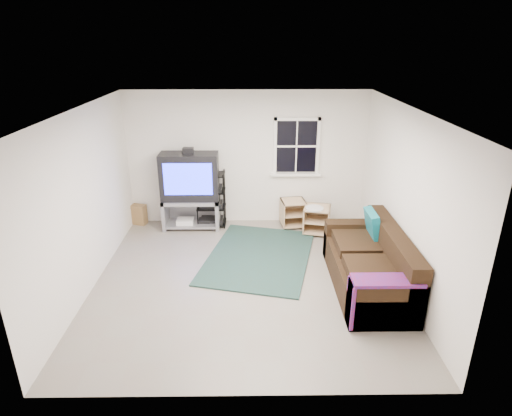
{
  "coord_description": "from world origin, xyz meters",
  "views": [
    {
      "loc": [
        0.08,
        -5.72,
        3.5
      ],
      "look_at": [
        0.15,
        0.4,
        1.04
      ],
      "focal_mm": 30.0,
      "sensor_mm": 36.0,
      "label": 1
    }
  ],
  "objects_px": {
    "side_table_left": "(292,212)",
    "sofa": "(371,266)",
    "tv_unit": "(190,185)",
    "side_table_right": "(317,217)",
    "av_rack": "(211,202)"
  },
  "relations": [
    {
      "from": "av_rack",
      "to": "side_table_right",
      "type": "height_order",
      "value": "av_rack"
    },
    {
      "from": "side_table_left",
      "to": "sofa",
      "type": "relative_size",
      "value": 0.25
    },
    {
      "from": "side_table_left",
      "to": "sofa",
      "type": "bearing_deg",
      "value": -67.38
    },
    {
      "from": "tv_unit",
      "to": "side_table_left",
      "type": "bearing_deg",
      "value": 1.33
    },
    {
      "from": "tv_unit",
      "to": "sofa",
      "type": "distance_m",
      "value": 3.71
    },
    {
      "from": "av_rack",
      "to": "side_table_right",
      "type": "relative_size",
      "value": 1.93
    },
    {
      "from": "side_table_right",
      "to": "tv_unit",
      "type": "bearing_deg",
      "value": 173.12
    },
    {
      "from": "tv_unit",
      "to": "sofa",
      "type": "relative_size",
      "value": 0.74
    },
    {
      "from": "side_table_left",
      "to": "sofa",
      "type": "distance_m",
      "value": 2.46
    },
    {
      "from": "side_table_left",
      "to": "av_rack",
      "type": "bearing_deg",
      "value": 179.09
    },
    {
      "from": "av_rack",
      "to": "sofa",
      "type": "bearing_deg",
      "value": -42.09
    },
    {
      "from": "side_table_right",
      "to": "sofa",
      "type": "relative_size",
      "value": 0.27
    },
    {
      "from": "tv_unit",
      "to": "side_table_right",
      "type": "height_order",
      "value": "tv_unit"
    },
    {
      "from": "av_rack",
      "to": "side_table_right",
      "type": "xyz_separation_m",
      "value": [
        2.02,
        -0.36,
        -0.17
      ]
    },
    {
      "from": "tv_unit",
      "to": "side_table_left",
      "type": "height_order",
      "value": "tv_unit"
    }
  ]
}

